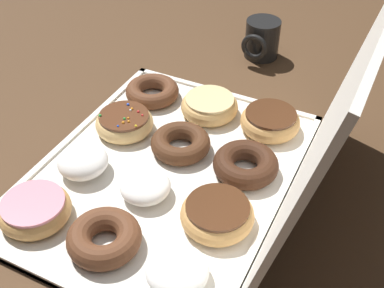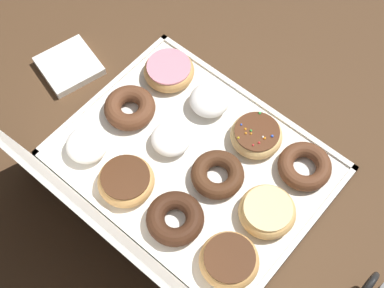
% 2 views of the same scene
% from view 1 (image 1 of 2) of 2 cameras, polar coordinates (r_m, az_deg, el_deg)
% --- Properties ---
extents(ground_plane, '(3.00, 3.00, 0.00)m').
position_cam_1_polar(ground_plane, '(0.88, -3.19, -3.61)').
color(ground_plane, '#4C331E').
extents(donut_box, '(0.55, 0.42, 0.01)m').
position_cam_1_polar(donut_box, '(0.88, -3.20, -3.36)').
color(donut_box, silver).
rests_on(donut_box, ground).
extents(box_lid_open, '(0.55, 0.10, 0.42)m').
position_cam_1_polar(box_lid_open, '(0.68, 15.73, 2.57)').
color(box_lid_open, silver).
rests_on(box_lid_open, ground).
extents(chocolate_cake_ring_donut_0, '(0.11, 0.11, 0.03)m').
position_cam_1_polar(chocolate_cake_ring_donut_0, '(1.05, -4.61, 6.10)').
color(chocolate_cake_ring_donut_0, '#59331E').
rests_on(chocolate_cake_ring_donut_0, donut_box).
extents(sprinkle_donut_1, '(0.11, 0.11, 0.04)m').
position_cam_1_polar(sprinkle_donut_1, '(0.96, -7.82, 2.51)').
color(sprinkle_donut_1, '#E5B770').
rests_on(sprinkle_donut_1, donut_box).
extents(powdered_filled_donut_2, '(0.09, 0.09, 0.05)m').
position_cam_1_polar(powdered_filled_donut_2, '(0.88, -12.51, -1.97)').
color(powdered_filled_donut_2, white).
rests_on(powdered_filled_donut_2, donut_box).
extents(pink_frosted_donut_3, '(0.12, 0.12, 0.04)m').
position_cam_1_polar(pink_frosted_donut_3, '(0.82, -17.74, -7.21)').
color(pink_frosted_donut_3, tan).
rests_on(pink_frosted_donut_3, donut_box).
extents(glazed_ring_donut_4, '(0.12, 0.12, 0.04)m').
position_cam_1_polar(glazed_ring_donut_4, '(0.99, 1.88, 4.49)').
color(glazed_ring_donut_4, tan).
rests_on(glazed_ring_donut_4, donut_box).
extents(chocolate_cake_ring_donut_5, '(0.11, 0.11, 0.03)m').
position_cam_1_polar(chocolate_cake_ring_donut_5, '(0.91, -1.49, 0.15)').
color(chocolate_cake_ring_donut_5, '#472816').
rests_on(chocolate_cake_ring_donut_5, donut_box).
extents(powdered_filled_donut_6, '(0.09, 0.09, 0.04)m').
position_cam_1_polar(powdered_filled_donut_6, '(0.82, -5.67, -4.77)').
color(powdered_filled_donut_6, white).
rests_on(powdered_filled_donut_6, donut_box).
extents(chocolate_cake_ring_donut_7, '(0.11, 0.11, 0.04)m').
position_cam_1_polar(chocolate_cake_ring_donut_7, '(0.76, -9.88, -10.75)').
color(chocolate_cake_ring_donut_7, '#59331E').
rests_on(chocolate_cake_ring_donut_7, donut_box).
extents(chocolate_frosted_donut_8, '(0.12, 0.12, 0.04)m').
position_cam_1_polar(chocolate_frosted_donut_8, '(0.96, 9.03, 2.64)').
color(chocolate_frosted_donut_8, tan).
rests_on(chocolate_frosted_donut_8, donut_box).
extents(chocolate_cake_ring_donut_9, '(0.12, 0.12, 0.04)m').
position_cam_1_polar(chocolate_cake_ring_donut_9, '(0.86, 6.23, -2.35)').
color(chocolate_cake_ring_donut_9, '#381E11').
rests_on(chocolate_cake_ring_donut_9, donut_box).
extents(chocolate_frosted_donut_10, '(0.12, 0.12, 0.04)m').
position_cam_1_polar(chocolate_frosted_donut_10, '(0.78, 2.94, -8.11)').
color(chocolate_frosted_donut_10, tan).
rests_on(chocolate_frosted_donut_10, donut_box).
extents(powdered_filled_donut_11, '(0.09, 0.09, 0.04)m').
position_cam_1_polar(powdered_filled_donut_11, '(0.71, -1.71, -14.42)').
color(powdered_filled_donut_11, white).
rests_on(powdered_filled_donut_11, donut_box).
extents(coffee_mug, '(0.10, 0.08, 0.09)m').
position_cam_1_polar(coffee_mug, '(1.21, 8.07, 11.98)').
color(coffee_mug, black).
rests_on(coffee_mug, ground).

